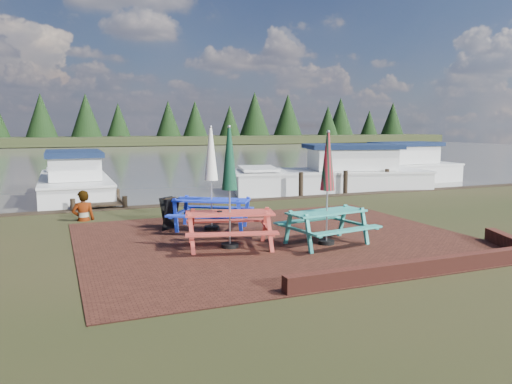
{
  "coord_description": "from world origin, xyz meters",
  "views": [
    {
      "loc": [
        -4.8,
        -9.51,
        2.67
      ],
      "look_at": [
        -0.06,
        2.14,
        1.0
      ],
      "focal_mm": 35.0,
      "sensor_mm": 36.0,
      "label": 1
    }
  ],
  "objects_px": {
    "picnic_table_red": "(230,207)",
    "person": "(82,191)",
    "chalkboard": "(170,213)",
    "boat_jetty": "(74,184)",
    "picnic_table_blue": "(211,195)",
    "boat_near": "(334,177)",
    "boat_far": "(394,169)",
    "picnic_table_teal": "(327,206)",
    "jetty": "(90,190)"
  },
  "relations": [
    {
      "from": "picnic_table_red",
      "to": "person",
      "type": "height_order",
      "value": "picnic_table_red"
    },
    {
      "from": "chalkboard",
      "to": "person",
      "type": "bearing_deg",
      "value": 97.71
    },
    {
      "from": "picnic_table_red",
      "to": "boat_jetty",
      "type": "xyz_separation_m",
      "value": [
        -2.79,
        10.39,
        -0.5
      ]
    },
    {
      "from": "chalkboard",
      "to": "picnic_table_red",
      "type": "bearing_deg",
      "value": -110.08
    },
    {
      "from": "picnic_table_blue",
      "to": "chalkboard",
      "type": "bearing_deg",
      "value": -177.2
    },
    {
      "from": "boat_near",
      "to": "chalkboard",
      "type": "bearing_deg",
      "value": 139.26
    },
    {
      "from": "boat_near",
      "to": "person",
      "type": "height_order",
      "value": "boat_near"
    },
    {
      "from": "boat_near",
      "to": "boat_far",
      "type": "height_order",
      "value": "boat_near"
    },
    {
      "from": "boat_near",
      "to": "boat_jetty",
      "type": "bearing_deg",
      "value": 94.15
    },
    {
      "from": "picnic_table_teal",
      "to": "boat_far",
      "type": "xyz_separation_m",
      "value": [
        10.43,
        11.17,
        -0.43
      ]
    },
    {
      "from": "picnic_table_teal",
      "to": "chalkboard",
      "type": "height_order",
      "value": "picnic_table_teal"
    },
    {
      "from": "boat_jetty",
      "to": "person",
      "type": "distance_m",
      "value": 5.83
    },
    {
      "from": "picnic_table_red",
      "to": "boat_near",
      "type": "xyz_separation_m",
      "value": [
        7.75,
        8.55,
        -0.45
      ]
    },
    {
      "from": "picnic_table_blue",
      "to": "jetty",
      "type": "relative_size",
      "value": 0.29
    },
    {
      "from": "jetty",
      "to": "boat_near",
      "type": "distance_m",
      "value": 10.19
    },
    {
      "from": "picnic_table_red",
      "to": "boat_near",
      "type": "bearing_deg",
      "value": 62.86
    },
    {
      "from": "picnic_table_blue",
      "to": "boat_near",
      "type": "bearing_deg",
      "value": 73.1
    },
    {
      "from": "picnic_table_red",
      "to": "boat_far",
      "type": "relative_size",
      "value": 0.37
    },
    {
      "from": "picnic_table_blue",
      "to": "chalkboard",
      "type": "distance_m",
      "value": 1.22
    },
    {
      "from": "picnic_table_teal",
      "to": "boat_jetty",
      "type": "bearing_deg",
      "value": 105.03
    },
    {
      "from": "person",
      "to": "boat_jetty",
      "type": "bearing_deg",
      "value": -92.04
    },
    {
      "from": "picnic_table_teal",
      "to": "picnic_table_blue",
      "type": "bearing_deg",
      "value": 118.34
    },
    {
      "from": "picnic_table_red",
      "to": "picnic_table_blue",
      "type": "xyz_separation_m",
      "value": [
        0.2,
        1.99,
        -0.0
      ]
    },
    {
      "from": "person",
      "to": "boat_far",
      "type": "bearing_deg",
      "value": -160.38
    },
    {
      "from": "picnic_table_teal",
      "to": "picnic_table_red",
      "type": "distance_m",
      "value": 2.19
    },
    {
      "from": "jetty",
      "to": "boat_jetty",
      "type": "bearing_deg",
      "value": -155.29
    },
    {
      "from": "picnic_table_blue",
      "to": "boat_jetty",
      "type": "distance_m",
      "value": 8.93
    },
    {
      "from": "picnic_table_red",
      "to": "person",
      "type": "relative_size",
      "value": 1.54
    },
    {
      "from": "picnic_table_blue",
      "to": "boat_jetty",
      "type": "height_order",
      "value": "picnic_table_blue"
    },
    {
      "from": "person",
      "to": "picnic_table_red",
      "type": "bearing_deg",
      "value": 119.47
    },
    {
      "from": "jetty",
      "to": "picnic_table_red",
      "type": "bearing_deg",
      "value": -78.3
    },
    {
      "from": "boat_jetty",
      "to": "boat_far",
      "type": "bearing_deg",
      "value": 1.6
    },
    {
      "from": "chalkboard",
      "to": "boat_far",
      "type": "relative_size",
      "value": 0.11
    },
    {
      "from": "boat_jetty",
      "to": "jetty",
      "type": "bearing_deg",
      "value": 25.33
    },
    {
      "from": "picnic_table_teal",
      "to": "person",
      "type": "xyz_separation_m",
      "value": [
        -4.92,
        5.1,
        -0.03
      ]
    },
    {
      "from": "chalkboard",
      "to": "boat_jetty",
      "type": "bearing_deg",
      "value": 67.37
    },
    {
      "from": "picnic_table_red",
      "to": "person",
      "type": "distance_m",
      "value": 5.36
    },
    {
      "from": "picnic_table_teal",
      "to": "picnic_table_red",
      "type": "xyz_separation_m",
      "value": [
        -2.13,
        0.52,
        0.04
      ]
    },
    {
      "from": "person",
      "to": "chalkboard",
      "type": "bearing_deg",
      "value": 132.77
    },
    {
      "from": "picnic_table_blue",
      "to": "jetty",
      "type": "xyz_separation_m",
      "value": [
        -2.4,
        8.67,
        -0.81
      ]
    },
    {
      "from": "picnic_table_red",
      "to": "boat_jetty",
      "type": "bearing_deg",
      "value": 120.07
    },
    {
      "from": "picnic_table_teal",
      "to": "boat_near",
      "type": "relative_size",
      "value": 0.29
    },
    {
      "from": "picnic_table_teal",
      "to": "chalkboard",
      "type": "xyz_separation_m",
      "value": [
        -2.9,
        3.05,
        -0.47
      ]
    },
    {
      "from": "boat_jetty",
      "to": "boat_near",
      "type": "bearing_deg",
      "value": -9.26
    },
    {
      "from": "chalkboard",
      "to": "boat_far",
      "type": "bearing_deg",
      "value": -5.68
    },
    {
      "from": "jetty",
      "to": "boat_jetty",
      "type": "relative_size",
      "value": 1.24
    },
    {
      "from": "boat_far",
      "to": "picnic_table_blue",
      "type": "bearing_deg",
      "value": 125.64
    },
    {
      "from": "picnic_table_blue",
      "to": "picnic_table_red",
      "type": "bearing_deg",
      "value": -63.56
    },
    {
      "from": "boat_near",
      "to": "boat_far",
      "type": "distance_m",
      "value": 5.24
    },
    {
      "from": "boat_far",
      "to": "person",
      "type": "bearing_deg",
      "value": 112.2
    }
  ]
}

